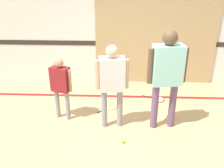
{
  "coord_description": "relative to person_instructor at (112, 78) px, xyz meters",
  "views": [
    {
      "loc": [
        -0.07,
        -3.84,
        2.68
      ],
      "look_at": [
        -0.24,
        0.17,
        0.87
      ],
      "focal_mm": 40.0,
      "sensor_mm": 36.0,
      "label": 1
    }
  ],
  "objects": [
    {
      "name": "ground_plane",
      "position": [
        0.24,
        -0.17,
        -0.97
      ],
      "size": [
        16.0,
        16.0,
        0.0
      ],
      "primitive_type": "plane",
      "color": "tan"
    },
    {
      "name": "wall_back",
      "position": [
        0.24,
        2.2,
        0.62
      ],
      "size": [
        16.0,
        0.07,
        3.2
      ],
      "color": "silver",
      "rests_on": "ground_plane"
    },
    {
      "name": "wall_panel",
      "position": [
        0.99,
        2.14,
        0.08
      ],
      "size": [
        3.0,
        0.05,
        2.1
      ],
      "color": "tan",
      "rests_on": "ground_plane"
    },
    {
      "name": "floor_stripe",
      "position": [
        0.24,
        1.22,
        -0.97
      ],
      "size": [
        14.4,
        0.1,
        0.01
      ],
      "color": "red",
      "rests_on": "ground_plane"
    },
    {
      "name": "person_instructor",
      "position": [
        0.0,
        0.0,
        0.0
      ],
      "size": [
        0.59,
        0.3,
        1.58
      ],
      "rotation": [
        0.0,
        0.0,
        0.14
      ],
      "color": "gray",
      "rests_on": "ground_plane"
    },
    {
      "name": "person_student_left",
      "position": [
        -0.98,
        0.24,
        -0.2
      ],
      "size": [
        0.46,
        0.29,
        1.25
      ],
      "rotation": [
        0.0,
        0.0,
        -0.32
      ],
      "color": "gray",
      "rests_on": "ground_plane"
    },
    {
      "name": "person_student_right",
      "position": [
        0.95,
        0.02,
        0.16
      ],
      "size": [
        0.69,
        0.36,
        1.83
      ],
      "rotation": [
        0.0,
        0.0,
        -2.99
      ],
      "color": "#6B4C70",
      "rests_on": "ground_plane"
    },
    {
      "name": "racket_spare_on_floor",
      "position": [
        -0.09,
        0.7,
        -0.96
      ],
      "size": [
        0.47,
        0.51,
        0.03
      ],
      "rotation": [
        0.0,
        0.0,
        4.0
      ],
      "color": "#C6D838",
      "rests_on": "ground_plane"
    },
    {
      "name": "racket_second_spare",
      "position": [
        0.99,
        1.1,
        -0.96
      ],
      "size": [
        0.55,
        0.4,
        0.03
      ],
      "rotation": [
        0.0,
        0.0,
        2.68
      ],
      "color": "red",
      "rests_on": "ground_plane"
    },
    {
      "name": "tennis_ball_near_instructor",
      "position": [
        0.21,
        -0.53,
        -0.94
      ],
      "size": [
        0.07,
        0.07,
        0.07
      ],
      "primitive_type": "sphere",
      "color": "#CCE038",
      "rests_on": "ground_plane"
    },
    {
      "name": "tennis_ball_by_spare_racket",
      "position": [
        -0.07,
        0.72,
        -0.94
      ],
      "size": [
        0.07,
        0.07,
        0.07
      ],
      "primitive_type": "sphere",
      "color": "#CCE038",
      "rests_on": "ground_plane"
    }
  ]
}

